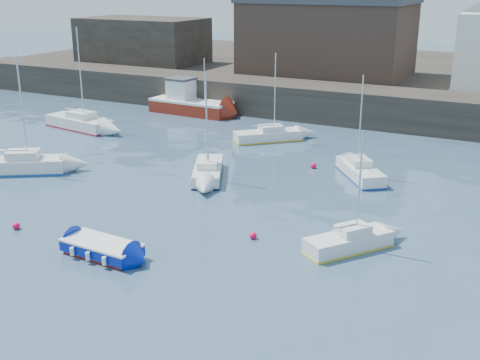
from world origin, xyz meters
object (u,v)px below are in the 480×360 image
at_px(sailboat_e, 80,122).
at_px(buoy_mid, 253,239).
at_px(sailboat_f, 360,171).
at_px(sailboat_h, 268,135).
at_px(sailboat_a, 20,165).
at_px(buoy_far, 313,168).
at_px(blue_dinghy, 102,248).
at_px(buoy_near, 17,229).
at_px(fishing_boat, 189,102).
at_px(sailboat_b, 208,171).
at_px(sailboat_c, 349,241).

bearing_deg(sailboat_e, buoy_mid, -30.87).
distance_m(sailboat_f, sailboat_h, 10.70).
distance_m(sailboat_a, buoy_far, 19.34).
bearing_deg(blue_dinghy, buoy_far, 77.23).
height_order(sailboat_h, buoy_near, sailboat_h).
bearing_deg(buoy_near, sailboat_e, 122.88).
bearing_deg(sailboat_e, fishing_boat, 62.47).
distance_m(sailboat_b, buoy_near, 12.57).
distance_m(blue_dinghy, sailboat_f, 18.06).
distance_m(sailboat_a, buoy_near, 9.88).
xyz_separation_m(sailboat_c, buoy_near, (-15.77, -5.32, -0.44)).
distance_m(fishing_boat, buoy_far, 19.93).
xyz_separation_m(sailboat_h, buoy_mid, (7.13, -17.39, -0.44)).
xyz_separation_m(sailboat_f, buoy_near, (-13.14, -16.07, -0.46)).
bearing_deg(blue_dinghy, sailboat_b, 96.81).
bearing_deg(sailboat_c, fishing_boat, 135.19).
distance_m(sailboat_c, sailboat_h, 20.19).
bearing_deg(sailboat_b, fishing_boat, 125.09).
bearing_deg(sailboat_c, sailboat_a, 175.81).
bearing_deg(sailboat_b, buoy_mid, -47.27).
bearing_deg(buoy_far, sailboat_a, -150.11).
height_order(sailboat_h, buoy_mid, sailboat_h).
bearing_deg(buoy_near, fishing_boat, 103.68).
distance_m(sailboat_b, sailboat_e, 17.41).
bearing_deg(sailboat_c, sailboat_b, 150.43).
xyz_separation_m(sailboat_a, sailboat_b, (11.42, 4.75, -0.09)).
height_order(buoy_mid, buoy_far, buoy_far).
xyz_separation_m(blue_dinghy, sailboat_b, (-1.46, 12.23, 0.04)).
distance_m(sailboat_e, sailboat_f, 24.95).
distance_m(sailboat_h, buoy_far, 7.72).
height_order(sailboat_e, buoy_far, sailboat_e).
relative_size(sailboat_b, buoy_near, 17.92).
xyz_separation_m(sailboat_b, buoy_far, (5.34, 4.89, -0.44)).
xyz_separation_m(sailboat_b, sailboat_e, (-16.19, 6.40, 0.11)).
bearing_deg(buoy_near, buoy_far, 59.47).
relative_size(sailboat_a, sailboat_c, 1.34).
relative_size(sailboat_e, buoy_mid, 23.26).
relative_size(sailboat_c, buoy_near, 15.08).
bearing_deg(buoy_near, sailboat_f, 50.73).
xyz_separation_m(sailboat_b, sailboat_f, (8.67, 4.33, 0.01)).
bearing_deg(sailboat_f, sailboat_h, 147.62).
height_order(blue_dinghy, buoy_mid, blue_dinghy).
bearing_deg(sailboat_h, sailboat_b, -87.93).
height_order(sailboat_b, buoy_near, sailboat_b).
height_order(fishing_boat, sailboat_b, sailboat_b).
bearing_deg(sailboat_h, sailboat_f, -32.38).
xyz_separation_m(sailboat_a, buoy_far, (16.76, 9.64, -0.54)).
distance_m(blue_dinghy, fishing_boat, 30.90).
distance_m(sailboat_c, sailboat_f, 11.07).
height_order(sailboat_a, buoy_near, sailboat_a).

